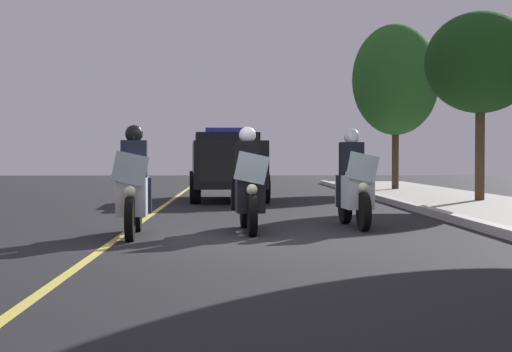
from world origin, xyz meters
The scene contains 9 objects.
ground_plane centered at (0.00, 0.00, 0.00)m, with size 80.00×80.00×0.00m, color black.
curb_strip centered at (0.00, 3.76, 0.07)m, with size 48.00×0.24×0.15m, color #B7B5AD.
lane_stripe_center centered at (0.00, -2.11, 0.00)m, with size 48.00×0.12×0.01m, color #E0D14C.
police_motorcycle_lead_left centered at (-0.50, -1.92, 0.70)m, with size 2.14×0.60×1.72m.
police_motorcycle_lead_right centered at (-1.14, -0.14, 0.70)m, with size 2.14×0.60×1.72m.
police_motorcycle_trailing centered at (-1.90, 1.71, 0.70)m, with size 2.14×0.60×1.72m.
police_suv centered at (-10.38, -0.56, 1.07)m, with size 5.00×2.30×2.05m.
tree_far_back centered at (-8.42, 6.04, 3.66)m, with size 2.87×2.87×4.89m.
tree_behind_suv centered at (-15.52, 5.34, 3.93)m, with size 3.05×3.05×5.79m.
Camera 1 is at (11.39, -0.40, 1.22)m, focal length 54.06 mm.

